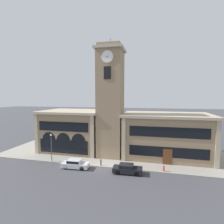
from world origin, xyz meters
name	(u,v)px	position (x,y,z in m)	size (l,w,h in m)	color
ground_plane	(102,168)	(0.00, 0.00, 0.00)	(300.00, 300.00, 0.00)	#424247
sidewalk_kerb	(113,153)	(0.00, 7.51, 0.07)	(44.46, 15.01, 0.15)	gray
clock_tower	(110,102)	(0.00, 5.65, 10.54)	(5.22, 5.22, 22.20)	#937A5B
town_hall_left_wing	(74,130)	(-8.76, 8.17, 4.30)	(13.10, 10.32, 8.56)	#937A5B
town_hall_right_wing	(166,135)	(10.40, 8.18, 4.16)	(16.37, 10.32, 8.28)	#937A5B
parked_car_near	(75,164)	(-4.22, -1.23, 0.74)	(4.47, 1.92, 1.42)	silver
parked_car_mid	(127,169)	(4.26, -1.23, 0.74)	(4.50, 1.98, 1.41)	black
street_lamp	(51,143)	(-9.40, 0.31, 3.42)	(0.36, 0.36, 4.86)	#4C4C51
bollard	(101,162)	(-0.38, 0.48, 0.67)	(0.18, 0.18, 1.06)	black
fire_hydrant	(164,168)	(9.65, 0.52, 0.57)	(0.22, 0.22, 0.87)	red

